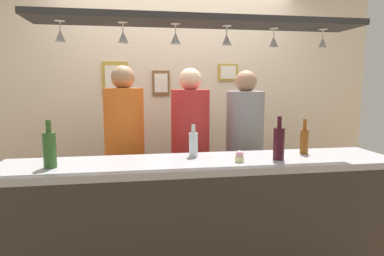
# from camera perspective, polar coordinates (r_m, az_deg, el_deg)

# --- Properties ---
(back_wall) EXTENTS (4.40, 0.06, 2.60)m
(back_wall) POSITION_cam_1_polar(r_m,az_deg,el_deg) (3.73, -2.58, 3.63)
(back_wall) COLOR beige
(back_wall) RESTS_ON ground_plane
(bar_counter) EXTENTS (2.70, 0.55, 1.03)m
(bar_counter) POSITION_cam_1_polar(r_m,az_deg,el_deg) (2.30, 2.61, -14.40)
(bar_counter) COLOR #99999E
(bar_counter) RESTS_ON ground_plane
(overhead_glass_rack) EXTENTS (2.20, 0.36, 0.04)m
(overhead_glass_rack) POSITION_cam_1_polar(r_m,az_deg,el_deg) (2.37, 1.70, 17.34)
(overhead_glass_rack) COLOR black
(hanging_wineglass_far_left) EXTENTS (0.07, 0.07, 0.13)m
(hanging_wineglass_far_left) POSITION_cam_1_polar(r_m,az_deg,el_deg) (2.35, -21.08, 14.21)
(hanging_wineglass_far_left) COLOR silver
(hanging_wineglass_far_left) RESTS_ON overhead_glass_rack
(hanging_wineglass_left) EXTENTS (0.07, 0.07, 0.13)m
(hanging_wineglass_left) POSITION_cam_1_polar(r_m,az_deg,el_deg) (2.30, -11.40, 14.70)
(hanging_wineglass_left) COLOR silver
(hanging_wineglass_left) RESTS_ON overhead_glass_rack
(hanging_wineglass_center_left) EXTENTS (0.07, 0.07, 0.13)m
(hanging_wineglass_center_left) POSITION_cam_1_polar(r_m,az_deg,el_deg) (2.31, -2.76, 14.79)
(hanging_wineglass_center_left) COLOR silver
(hanging_wineglass_center_left) RESTS_ON overhead_glass_rack
(hanging_wineglass_center) EXTENTS (0.07, 0.07, 0.13)m
(hanging_wineglass_center) POSITION_cam_1_polar(r_m,az_deg,el_deg) (2.40, 5.79, 14.51)
(hanging_wineglass_center) COLOR silver
(hanging_wineglass_center) RESTS_ON overhead_glass_rack
(hanging_wineglass_center_right) EXTENTS (0.07, 0.07, 0.13)m
(hanging_wineglass_center_right) POSITION_cam_1_polar(r_m,az_deg,el_deg) (2.56, 13.43, 13.88)
(hanging_wineglass_center_right) COLOR silver
(hanging_wineglass_center_right) RESTS_ON overhead_glass_rack
(hanging_wineglass_right) EXTENTS (0.07, 0.07, 0.13)m
(hanging_wineglass_right) POSITION_cam_1_polar(r_m,az_deg,el_deg) (2.71, 20.90, 13.25)
(hanging_wineglass_right) COLOR silver
(hanging_wineglass_right) RESTS_ON overhead_glass_rack
(person_left_orange_shirt) EXTENTS (0.34, 0.34, 1.70)m
(person_left_orange_shirt) POSITION_cam_1_polar(r_m,az_deg,el_deg) (3.01, -11.16, -2.69)
(person_left_orange_shirt) COLOR #2D334C
(person_left_orange_shirt) RESTS_ON ground_plane
(person_middle_red_shirt) EXTENTS (0.34, 0.34, 1.68)m
(person_middle_red_shirt) POSITION_cam_1_polar(r_m,az_deg,el_deg) (3.05, -0.28, -2.63)
(person_middle_red_shirt) COLOR #2D334C
(person_middle_red_shirt) RESTS_ON ground_plane
(person_right_grey_shirt) EXTENTS (0.34, 0.34, 1.66)m
(person_right_grey_shirt) POSITION_cam_1_polar(r_m,az_deg,el_deg) (3.18, 8.75, -2.53)
(person_right_grey_shirt) COLOR #2D334C
(person_right_grey_shirt) RESTS_ON ground_plane
(bottle_beer_amber_tall) EXTENTS (0.06, 0.06, 0.26)m
(bottle_beer_amber_tall) POSITION_cam_1_polar(r_m,az_deg,el_deg) (2.69, 18.18, -1.96)
(bottle_beer_amber_tall) COLOR brown
(bottle_beer_amber_tall) RESTS_ON bar_counter
(bottle_soda_clear) EXTENTS (0.06, 0.06, 0.23)m
(bottle_soda_clear) POSITION_cam_1_polar(r_m,az_deg,el_deg) (2.46, 0.23, -2.63)
(bottle_soda_clear) COLOR silver
(bottle_soda_clear) RESTS_ON bar_counter
(bottle_wine_dark_red) EXTENTS (0.08, 0.08, 0.30)m
(bottle_wine_dark_red) POSITION_cam_1_polar(r_m,az_deg,el_deg) (2.42, 14.25, -2.39)
(bottle_wine_dark_red) COLOR #380F19
(bottle_wine_dark_red) RESTS_ON bar_counter
(bottle_champagne_green) EXTENTS (0.08, 0.08, 0.30)m
(bottle_champagne_green) POSITION_cam_1_polar(r_m,az_deg,el_deg) (2.31, -22.62, -3.23)
(bottle_champagne_green) COLOR #2D5623
(bottle_champagne_green) RESTS_ON bar_counter
(cupcake) EXTENTS (0.06, 0.06, 0.08)m
(cupcake) POSITION_cam_1_polar(r_m,az_deg,el_deg) (2.32, 7.91, -4.76)
(cupcake) COLOR beige
(cupcake) RESTS_ON bar_counter
(picture_frame_caricature) EXTENTS (0.26, 0.02, 0.34)m
(picture_frame_caricature) POSITION_cam_1_polar(r_m,az_deg,el_deg) (3.65, -12.70, 8.08)
(picture_frame_caricature) COLOR #B29338
(picture_frame_caricature) RESTS_ON back_wall
(picture_frame_crest) EXTENTS (0.18, 0.02, 0.26)m
(picture_frame_crest) POSITION_cam_1_polar(r_m,az_deg,el_deg) (3.66, -5.19, 7.47)
(picture_frame_crest) COLOR brown
(picture_frame_crest) RESTS_ON back_wall
(picture_frame_upper_small) EXTENTS (0.22, 0.02, 0.18)m
(picture_frame_upper_small) POSITION_cam_1_polar(r_m,az_deg,el_deg) (3.79, 6.01, 9.20)
(picture_frame_upper_small) COLOR #B29338
(picture_frame_upper_small) RESTS_ON back_wall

